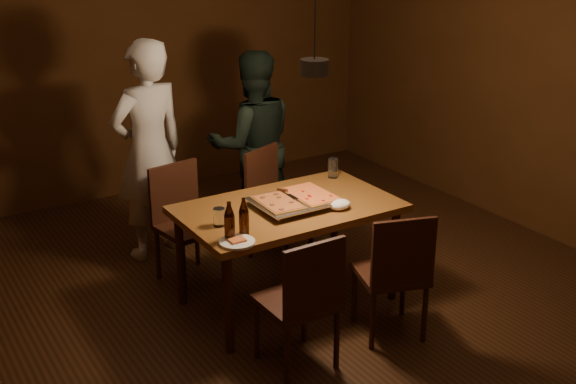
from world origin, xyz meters
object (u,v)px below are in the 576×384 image
beer_bottle_a (229,221)px  beer_bottle_b (244,216)px  chair_near_right (396,265)px  diner_dark (253,145)px  chair_far_left (182,212)px  plate_slice (237,242)px  chair_near_left (304,292)px  chair_far_right (272,193)px  diner_white (149,151)px  pendant_lamp (314,66)px  pizza_tray (294,203)px  dining_table (288,215)px

beer_bottle_a → beer_bottle_b: bearing=12.9°
chair_near_right → diner_dark: 2.04m
chair_far_left → plate_slice: bearing=74.6°
chair_far_left → beer_bottle_a: size_ratio=1.93×
chair_far_left → chair_near_left: size_ratio=1.00×
chair_far_right → beer_bottle_a: bearing=25.6°
diner_white → pendant_lamp: pendant_lamp is taller
chair_far_right → diner_dark: 0.55m
chair_far_left → pendant_lamp: 1.67m
chair_far_left → chair_near_left: (0.10, -1.55, 0.00)m
chair_far_right → diner_dark: (0.09, 0.47, 0.27)m
chair_far_right → beer_bottle_b: (-0.81, -1.03, 0.34)m
beer_bottle_a → diner_white: 1.58m
chair_near_left → beer_bottle_a: (-0.24, 0.48, 0.34)m
chair_near_left → plate_slice: (-0.23, 0.41, 0.22)m
beer_bottle_a → pizza_tray: bearing=22.0°
chair_far_left → dining_table: bearing=112.5°
dining_table → diner_dark: bearing=71.6°
chair_far_right → pizza_tray: 0.88m
pizza_tray → diner_dark: diner_dark is taller
chair_far_left → chair_far_right: 0.79m
chair_far_left → beer_bottle_a: (-0.14, -1.06, 0.34)m
chair_near_right → plate_slice: bearing=173.2°
beer_bottle_b → beer_bottle_a: bearing=-167.1°
chair_near_left → diner_white: size_ratio=0.27×
chair_far_right → plate_slice: bearing=27.8°
dining_table → chair_far_right: chair_far_right is taller
chair_near_left → pendant_lamp: size_ratio=0.44×
plate_slice → chair_far_left: bearing=83.5°
dining_table → plate_slice: plate_slice is taller
chair_far_left → diner_dark: (0.88, 0.46, 0.27)m
beer_bottle_a → beer_bottle_b: (0.12, 0.03, -0.00)m
chair_near_right → plate_slice: chair_near_right is taller
chair_far_left → beer_bottle_b: beer_bottle_b is taller
plate_slice → pendant_lamp: size_ratio=0.20×
chair_near_right → beer_bottle_b: bearing=165.5°
chair_far_right → diner_white: (-0.83, 0.51, 0.35)m
beer_bottle_b → dining_table: bearing=28.7°
dining_table → pendant_lamp: bearing=-79.5°
chair_far_right → beer_bottle_a: beer_bottle_a is taller
pizza_tray → beer_bottle_b: 0.58m
pizza_tray → diner_dark: bearing=71.1°
chair_near_right → dining_table: bearing=130.2°
chair_near_right → diner_white: bearing=129.7°
pendant_lamp → plate_slice: bearing=-168.8°
chair_near_left → chair_near_right: (0.70, -0.01, 0.00)m
pizza_tray → beer_bottle_a: size_ratio=2.19×
beer_bottle_a → dining_table: bearing=26.0°
dining_table → chair_near_left: (-0.37, -0.78, -0.14)m
beer_bottle_b → pendant_lamp: size_ratio=0.22×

